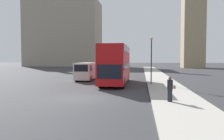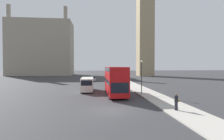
{
  "view_description": "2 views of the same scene",
  "coord_description": "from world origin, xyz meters",
  "px_view_note": "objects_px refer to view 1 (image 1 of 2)",
  "views": [
    {
      "loc": [
        4.35,
        -15.38,
        2.86
      ],
      "look_at": [
        1.1,
        8.66,
        1.63
      ],
      "focal_mm": 35.0,
      "sensor_mm": 36.0,
      "label": 1
    },
    {
      "loc": [
        -1.79,
        -17.4,
        4.46
      ],
      "look_at": [
        1.66,
        16.17,
        3.66
      ],
      "focal_mm": 28.0,
      "sensor_mm": 36.0,
      "label": 2
    }
  ],
  "objects_px": {
    "white_van": "(87,71)",
    "street_lamp": "(151,52)",
    "parked_sedan": "(113,69)",
    "pedestrian": "(170,89)",
    "red_double_decker_bus": "(116,63)"
  },
  "relations": [
    {
      "from": "white_van",
      "to": "pedestrian",
      "type": "height_order",
      "value": "white_van"
    },
    {
      "from": "pedestrian",
      "to": "street_lamp",
      "type": "height_order",
      "value": "street_lamp"
    },
    {
      "from": "red_double_decker_bus",
      "to": "pedestrian",
      "type": "distance_m",
      "value": 11.67
    },
    {
      "from": "street_lamp",
      "to": "parked_sedan",
      "type": "bearing_deg",
      "value": 106.42
    },
    {
      "from": "parked_sedan",
      "to": "pedestrian",
      "type": "bearing_deg",
      "value": -76.77
    },
    {
      "from": "white_van",
      "to": "parked_sedan",
      "type": "distance_m",
      "value": 20.7
    },
    {
      "from": "red_double_decker_bus",
      "to": "street_lamp",
      "type": "height_order",
      "value": "street_lamp"
    },
    {
      "from": "red_double_decker_bus",
      "to": "street_lamp",
      "type": "xyz_separation_m",
      "value": [
        3.96,
        -0.82,
        1.17
      ]
    },
    {
      "from": "red_double_decker_bus",
      "to": "street_lamp",
      "type": "bearing_deg",
      "value": -11.71
    },
    {
      "from": "white_van",
      "to": "street_lamp",
      "type": "height_order",
      "value": "street_lamp"
    },
    {
      "from": "red_double_decker_bus",
      "to": "white_van",
      "type": "distance_m",
      "value": 6.16
    },
    {
      "from": "red_double_decker_bus",
      "to": "white_van",
      "type": "xyz_separation_m",
      "value": [
        -4.44,
        4.11,
        -1.13
      ]
    },
    {
      "from": "white_van",
      "to": "street_lamp",
      "type": "distance_m",
      "value": 10.01
    },
    {
      "from": "pedestrian",
      "to": "street_lamp",
      "type": "bearing_deg",
      "value": 94.49
    },
    {
      "from": "red_double_decker_bus",
      "to": "parked_sedan",
      "type": "height_order",
      "value": "red_double_decker_bus"
    }
  ]
}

